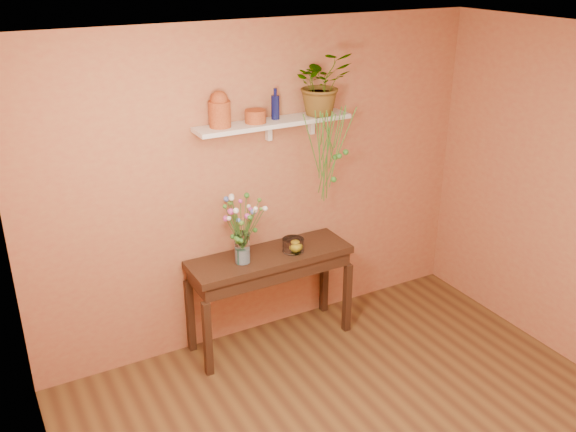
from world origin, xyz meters
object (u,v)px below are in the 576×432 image
object	(u,v)px
sideboard	(270,267)
blue_bottle	(275,107)
glass_bowl	(293,246)
spider_plant	(322,83)
glass_vase	(242,250)
terracotta_jug	(220,110)
bouquet	(241,216)

from	to	relation	value
sideboard	blue_bottle	distance (m)	1.33
blue_bottle	glass_bowl	distance (m)	1.16
spider_plant	glass_vase	size ratio (longest dim) A/B	1.97
terracotta_jug	blue_bottle	bearing A→B (deg)	1.63
bouquet	glass_bowl	xyz separation A→B (m)	(0.46, -0.02, -0.36)
terracotta_jug	spider_plant	distance (m)	0.88
terracotta_jug	spider_plant	bearing A→B (deg)	-1.86
terracotta_jug	spider_plant	world-z (taller)	spider_plant
blue_bottle	bouquet	world-z (taller)	blue_bottle
bouquet	spider_plant	bearing A→B (deg)	9.15
spider_plant	glass_vase	bearing A→B (deg)	-171.02
sideboard	glass_bowl	size ratio (longest dim) A/B	7.50
sideboard	blue_bottle	world-z (taller)	blue_bottle
glass_vase	glass_bowl	bearing A→B (deg)	-2.49
terracotta_jug	glass_vase	bearing A→B (deg)	-62.67
spider_plant	glass_vase	xyz separation A→B (m)	(-0.79, -0.13, -1.24)
glass_vase	bouquet	size ratio (longest dim) A/B	0.55
sideboard	terracotta_jug	distance (m)	1.40
bouquet	glass_bowl	size ratio (longest dim) A/B	2.54
spider_plant	glass_bowl	size ratio (longest dim) A/B	2.74
sideboard	bouquet	xyz separation A→B (m)	(-0.27, -0.03, 0.53)
sideboard	spider_plant	bearing A→B (deg)	10.69
terracotta_jug	spider_plant	xyz separation A→B (m)	(0.87, -0.03, 0.12)
blue_bottle	glass_vase	distance (m)	1.17
spider_plant	glass_bowl	distance (m)	1.35
terracotta_jug	blue_bottle	size ratio (longest dim) A/B	1.12
glass_bowl	bouquet	bearing A→B (deg)	178.01
terracotta_jug	bouquet	xyz separation A→B (m)	(0.07, -0.16, -0.82)
sideboard	glass_vase	world-z (taller)	glass_vase
sideboard	bouquet	distance (m)	0.59
sideboard	terracotta_jug	size ratio (longest dim) A/B	5.04
blue_bottle	glass_bowl	xyz separation A→B (m)	(0.06, -0.19, -1.15)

